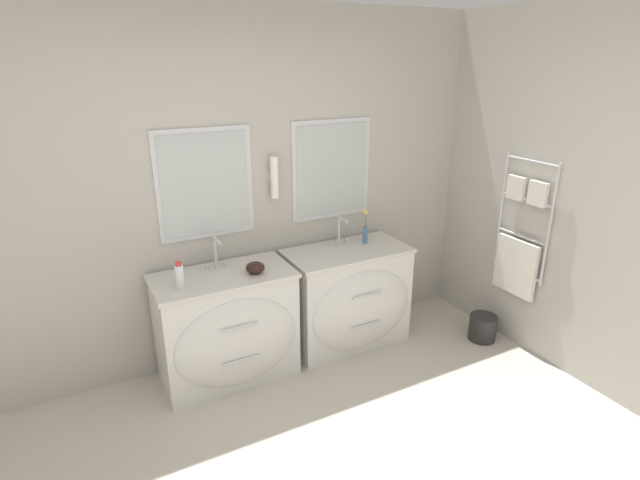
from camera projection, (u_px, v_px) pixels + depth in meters
name	position (u px, v px, depth m)	size (l,w,h in m)	color
wall_back	(219.00, 195.00, 3.59)	(5.90, 0.14, 2.60)	#B2ADA3
wall_right	(551.00, 194.00, 3.65)	(0.13, 3.89, 2.60)	#B2ADA3
vanity_left	(228.00, 327.00, 3.57)	(0.98, 0.57, 0.81)	silver
vanity_right	(349.00, 297.00, 4.02)	(0.98, 0.57, 0.81)	silver
faucet_left	(216.00, 253.00, 3.52)	(0.17, 0.15, 0.24)	silver
faucet_right	(340.00, 231.00, 3.96)	(0.17, 0.15, 0.24)	silver
toiletry_bottle	(180.00, 276.00, 3.23)	(0.06, 0.06, 0.19)	silver
amenity_bowl	(255.00, 267.00, 3.48)	(0.13, 0.13, 0.08)	black
flower_vase	(365.00, 231.00, 4.01)	(0.04, 0.04, 0.28)	teal
waste_bin	(483.00, 327.00, 4.17)	(0.23, 0.23, 0.21)	#282626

